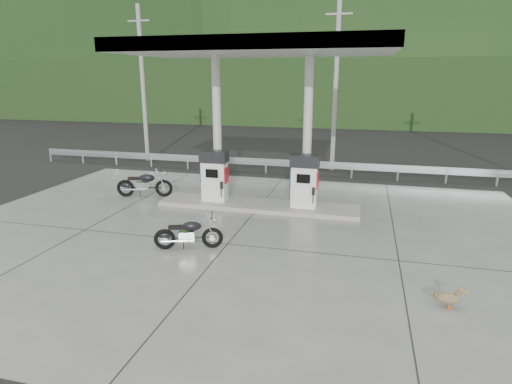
% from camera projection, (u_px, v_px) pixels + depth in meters
% --- Properties ---
extents(ground, '(160.00, 160.00, 0.00)m').
position_uv_depth(ground, '(238.00, 232.00, 12.70)').
color(ground, black).
rests_on(ground, ground).
extents(forecourt_apron, '(18.00, 14.00, 0.02)m').
position_uv_depth(forecourt_apron, '(238.00, 232.00, 12.70)').
color(forecourt_apron, slate).
rests_on(forecourt_apron, ground).
extents(pump_island, '(7.00, 1.40, 0.15)m').
position_uv_depth(pump_island, '(258.00, 205.00, 15.01)').
color(pump_island, gray).
rests_on(pump_island, forecourt_apron).
extents(gas_pump_left, '(0.95, 0.55, 1.80)m').
position_uv_depth(gas_pump_left, '(215.00, 176.00, 15.14)').
color(gas_pump_left, white).
rests_on(gas_pump_left, pump_island).
extents(gas_pump_right, '(0.95, 0.55, 1.80)m').
position_uv_depth(gas_pump_right, '(304.00, 181.00, 14.38)').
color(gas_pump_right, white).
rests_on(gas_pump_right, pump_island).
extents(canopy_column_left, '(0.30, 0.30, 5.00)m').
position_uv_depth(canopy_column_left, '(217.00, 129.00, 15.09)').
color(canopy_column_left, silver).
rests_on(canopy_column_left, pump_island).
extents(canopy_column_right, '(0.30, 0.30, 5.00)m').
position_uv_depth(canopy_column_right, '(307.00, 132.00, 14.33)').
color(canopy_column_right, silver).
rests_on(canopy_column_right, pump_island).
extents(canopy_roof, '(8.50, 5.00, 0.40)m').
position_uv_depth(canopy_roof, '(258.00, 47.00, 13.63)').
color(canopy_roof, silver).
rests_on(canopy_roof, canopy_column_left).
extents(guardrail, '(26.00, 0.16, 1.42)m').
position_uv_depth(guardrail, '(287.00, 160.00, 20.00)').
color(guardrail, '#A5A9AE').
rests_on(guardrail, ground).
extents(road, '(60.00, 7.00, 0.01)m').
position_uv_depth(road, '(298.00, 161.00, 23.45)').
color(road, black).
rests_on(road, ground).
extents(utility_pole_a, '(0.22, 0.22, 8.00)m').
position_uv_depth(utility_pole_a, '(143.00, 86.00, 22.44)').
color(utility_pole_a, gray).
rests_on(utility_pole_a, ground).
extents(utility_pole_b, '(0.22, 0.22, 8.00)m').
position_uv_depth(utility_pole_b, '(336.00, 87.00, 20.06)').
color(utility_pole_b, gray).
rests_on(utility_pole_b, ground).
extents(tree_band, '(80.00, 6.00, 6.00)m').
position_uv_depth(tree_band, '(329.00, 93.00, 39.97)').
color(tree_band, black).
rests_on(tree_band, ground).
extents(forested_hills, '(100.00, 40.00, 140.00)m').
position_uv_depth(forested_hills, '(344.00, 105.00, 68.82)').
color(forested_hills, black).
rests_on(forested_hills, ground).
extents(motorcycle_left, '(2.09, 1.09, 0.95)m').
position_uv_depth(motorcycle_left, '(144.00, 184.00, 16.31)').
color(motorcycle_left, black).
rests_on(motorcycle_left, forecourt_apron).
extents(motorcycle_right, '(1.80, 1.07, 0.81)m').
position_uv_depth(motorcycle_right, '(188.00, 234.00, 11.37)').
color(motorcycle_right, black).
rests_on(motorcycle_right, forecourt_apron).
extents(duck, '(0.56, 0.16, 0.40)m').
position_uv_depth(duck, '(448.00, 299.00, 8.47)').
color(duck, brown).
rests_on(duck, forecourt_apron).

